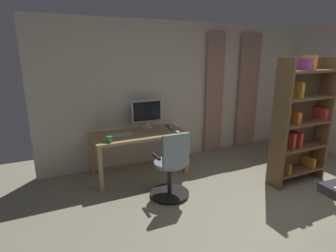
{
  "coord_description": "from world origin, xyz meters",
  "views": [
    {
      "loc": [
        2.58,
        1.46,
        1.98
      ],
      "look_at": [
        0.95,
        -1.98,
        0.96
      ],
      "focal_mm": 29.09,
      "sensor_mm": 36.0,
      "label": 1
    }
  ],
  "objects_px": {
    "mug_tea": "(109,139)",
    "bookshelf": "(299,121)",
    "computer_keyboard": "(119,135)",
    "desk": "(139,138)",
    "computer_monitor": "(147,112)",
    "cell_phone_by_monitor": "(167,126)",
    "cell_phone_face_up": "(171,129)",
    "computer_mouse": "(177,132)",
    "office_chair": "(171,168)"
  },
  "relations": [
    {
      "from": "mug_tea",
      "to": "bookshelf",
      "type": "height_order",
      "value": "bookshelf"
    },
    {
      "from": "computer_keyboard",
      "to": "mug_tea",
      "type": "bearing_deg",
      "value": 49.24
    },
    {
      "from": "desk",
      "to": "computer_monitor",
      "type": "xyz_separation_m",
      "value": [
        -0.25,
        -0.25,
        0.36
      ]
    },
    {
      "from": "desk",
      "to": "mug_tea",
      "type": "distance_m",
      "value": 0.63
    },
    {
      "from": "computer_keyboard",
      "to": "cell_phone_by_monitor",
      "type": "xyz_separation_m",
      "value": [
        -0.92,
        -0.2,
        -0.01
      ]
    },
    {
      "from": "cell_phone_by_monitor",
      "to": "computer_monitor",
      "type": "bearing_deg",
      "value": 3.44
    },
    {
      "from": "computer_monitor",
      "to": "cell_phone_face_up",
      "type": "bearing_deg",
      "value": 134.1
    },
    {
      "from": "computer_monitor",
      "to": "computer_mouse",
      "type": "relative_size",
      "value": 5.38
    },
    {
      "from": "office_chair",
      "to": "cell_phone_by_monitor",
      "type": "bearing_deg",
      "value": 68.59
    },
    {
      "from": "office_chair",
      "to": "computer_mouse",
      "type": "xyz_separation_m",
      "value": [
        -0.43,
        -0.66,
        0.29
      ]
    },
    {
      "from": "office_chair",
      "to": "mug_tea",
      "type": "relative_size",
      "value": 7.79
    },
    {
      "from": "office_chair",
      "to": "computer_mouse",
      "type": "distance_m",
      "value": 0.84
    },
    {
      "from": "desk",
      "to": "cell_phone_face_up",
      "type": "bearing_deg",
      "value": 173.7
    },
    {
      "from": "computer_monitor",
      "to": "cell_phone_by_monitor",
      "type": "relative_size",
      "value": 3.74
    },
    {
      "from": "computer_mouse",
      "to": "bookshelf",
      "type": "distance_m",
      "value": 1.88
    },
    {
      "from": "cell_phone_face_up",
      "to": "office_chair",
      "type": "bearing_deg",
      "value": 80.04
    },
    {
      "from": "computer_monitor",
      "to": "cell_phone_face_up",
      "type": "xyz_separation_m",
      "value": [
        -0.3,
        0.31,
        -0.27
      ]
    },
    {
      "from": "cell_phone_face_up",
      "to": "cell_phone_by_monitor",
      "type": "height_order",
      "value": "same"
    },
    {
      "from": "computer_keyboard",
      "to": "computer_mouse",
      "type": "xyz_separation_m",
      "value": [
        -0.89,
        0.26,
        0.01
      ]
    },
    {
      "from": "cell_phone_by_monitor",
      "to": "computer_keyboard",
      "type": "bearing_deg",
      "value": 27.86
    },
    {
      "from": "office_chair",
      "to": "cell_phone_face_up",
      "type": "xyz_separation_m",
      "value": [
        -0.41,
        -0.88,
        0.28
      ]
    },
    {
      "from": "desk",
      "to": "cell_phone_face_up",
      "type": "distance_m",
      "value": 0.57
    },
    {
      "from": "office_chair",
      "to": "computer_keyboard",
      "type": "xyz_separation_m",
      "value": [
        0.46,
        -0.92,
        0.29
      ]
    },
    {
      "from": "desk",
      "to": "computer_keyboard",
      "type": "bearing_deg",
      "value": 3.54
    },
    {
      "from": "mug_tea",
      "to": "desk",
      "type": "bearing_deg",
      "value": -153.08
    },
    {
      "from": "desk",
      "to": "computer_keyboard",
      "type": "relative_size",
      "value": 3.58
    },
    {
      "from": "desk",
      "to": "computer_mouse",
      "type": "relative_size",
      "value": 14.94
    },
    {
      "from": "desk",
      "to": "office_chair",
      "type": "distance_m",
      "value": 0.97
    },
    {
      "from": "office_chair",
      "to": "computer_mouse",
      "type": "bearing_deg",
      "value": 58.18
    },
    {
      "from": "cell_phone_by_monitor",
      "to": "mug_tea",
      "type": "bearing_deg",
      "value": 37.47
    },
    {
      "from": "computer_keyboard",
      "to": "cell_phone_face_up",
      "type": "bearing_deg",
      "value": 177.32
    },
    {
      "from": "computer_keyboard",
      "to": "mug_tea",
      "type": "distance_m",
      "value": 0.34
    },
    {
      "from": "desk",
      "to": "computer_mouse",
      "type": "bearing_deg",
      "value": 153.87
    },
    {
      "from": "cell_phone_face_up",
      "to": "computer_keyboard",
      "type": "bearing_deg",
      "value": 12.57
    },
    {
      "from": "desk",
      "to": "bookshelf",
      "type": "bearing_deg",
      "value": 149.34
    },
    {
      "from": "cell_phone_face_up",
      "to": "bookshelf",
      "type": "distance_m",
      "value": 2.01
    },
    {
      "from": "computer_monitor",
      "to": "mug_tea",
      "type": "distance_m",
      "value": 0.98
    },
    {
      "from": "cell_phone_by_monitor",
      "to": "cell_phone_face_up",
      "type": "bearing_deg",
      "value": 95.07
    },
    {
      "from": "office_chair",
      "to": "cell_phone_by_monitor",
      "type": "distance_m",
      "value": 1.24
    },
    {
      "from": "computer_monitor",
      "to": "computer_keyboard",
      "type": "relative_size",
      "value": 1.29
    },
    {
      "from": "bookshelf",
      "to": "cell_phone_by_monitor",
      "type": "bearing_deg",
      "value": -43.14
    },
    {
      "from": "bookshelf",
      "to": "cell_phone_face_up",
      "type": "bearing_deg",
      "value": -37.27
    },
    {
      "from": "cell_phone_face_up",
      "to": "mug_tea",
      "type": "bearing_deg",
      "value": 26.37
    },
    {
      "from": "office_chair",
      "to": "computer_monitor",
      "type": "distance_m",
      "value": 1.32
    },
    {
      "from": "office_chair",
      "to": "computer_keyboard",
      "type": "bearing_deg",
      "value": 117.7
    },
    {
      "from": "office_chair",
      "to": "cell_phone_by_monitor",
      "type": "xyz_separation_m",
      "value": [
        -0.46,
        -1.12,
        0.28
      ]
    },
    {
      "from": "mug_tea",
      "to": "computer_monitor",
      "type": "bearing_deg",
      "value": -146.3
    },
    {
      "from": "desk",
      "to": "bookshelf",
      "type": "distance_m",
      "value": 2.52
    },
    {
      "from": "cell_phone_face_up",
      "to": "computer_mouse",
      "type": "bearing_deg",
      "value": 108.61
    },
    {
      "from": "computer_keyboard",
      "to": "cell_phone_face_up",
      "type": "relative_size",
      "value": 2.9
    }
  ]
}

